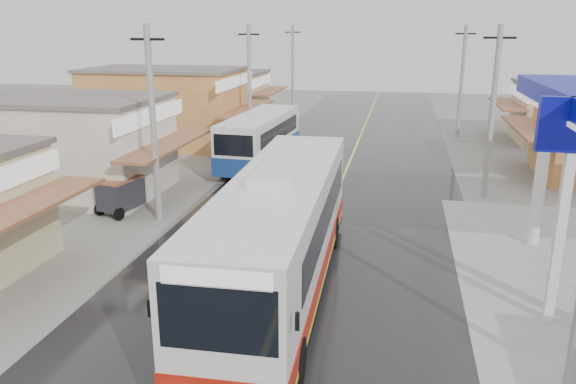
# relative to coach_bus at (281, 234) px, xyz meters

# --- Properties ---
(ground) EXTENTS (120.00, 120.00, 0.00)m
(ground) POSITION_rel_coach_bus_xyz_m (0.43, -3.19, -1.93)
(ground) COLOR slate
(ground) RESTS_ON ground
(road) EXTENTS (12.00, 90.00, 0.02)m
(road) POSITION_rel_coach_bus_xyz_m (0.43, 11.81, -1.92)
(road) COLOR black
(road) RESTS_ON ground
(centre_line) EXTENTS (0.15, 90.00, 0.01)m
(centre_line) POSITION_rel_coach_bus_xyz_m (0.43, 11.81, -1.91)
(centre_line) COLOR #D8CC4C
(centre_line) RESTS_ON road
(shopfronts_left) EXTENTS (11.00, 44.00, 5.20)m
(shopfronts_left) POSITION_rel_coach_bus_xyz_m (-12.57, 14.81, -1.93)
(shopfronts_left) COLOR tan
(shopfronts_left) RESTS_ON ground
(utility_poles_left) EXTENTS (1.60, 50.00, 8.00)m
(utility_poles_left) POSITION_rel_coach_bus_xyz_m (-6.57, 12.81, -1.93)
(utility_poles_left) COLOR gray
(utility_poles_left) RESTS_ON ground
(utility_poles_right) EXTENTS (1.60, 36.00, 8.00)m
(utility_poles_right) POSITION_rel_coach_bus_xyz_m (7.43, 11.81, -1.93)
(utility_poles_right) COLOR gray
(utility_poles_right) RESTS_ON ground
(coach_bus) EXTENTS (3.15, 12.92, 4.01)m
(coach_bus) POSITION_rel_coach_bus_xyz_m (0.00, 0.00, 0.00)
(coach_bus) COLOR silver
(coach_bus) RESTS_ON road
(second_bus) EXTENTS (2.98, 9.18, 3.00)m
(second_bus) POSITION_rel_coach_bus_xyz_m (-4.62, 15.80, -0.32)
(second_bus) COLOR silver
(second_bus) RESTS_ON road
(cyclist) EXTENTS (0.94, 1.84, 1.90)m
(cyclist) POSITION_rel_coach_bus_xyz_m (-2.78, 5.96, -1.31)
(cyclist) COLOR black
(cyclist) RESTS_ON ground
(tricycle_near) EXTENTS (1.74, 2.28, 1.58)m
(tricycle_near) POSITION_rel_coach_bus_xyz_m (-8.49, 6.17, -1.03)
(tricycle_near) COLOR #26262D
(tricycle_near) RESTS_ON ground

